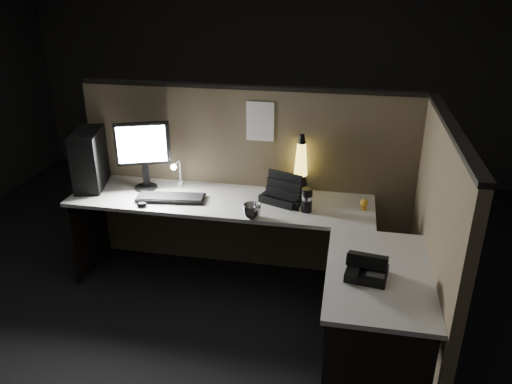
% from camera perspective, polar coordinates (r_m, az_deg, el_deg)
% --- Properties ---
extents(floor, '(6.00, 6.00, 0.00)m').
position_cam_1_polar(floor, '(3.64, -3.88, -15.46)').
color(floor, black).
rests_on(floor, ground).
extents(room_shell, '(6.00, 6.00, 6.00)m').
position_cam_1_polar(room_shell, '(2.90, -4.77, 10.13)').
color(room_shell, silver).
rests_on(room_shell, ground).
extents(partition_back, '(2.66, 0.06, 1.50)m').
position_cam_1_polar(partition_back, '(4.04, -0.88, 1.20)').
color(partition_back, brown).
rests_on(partition_back, ground).
extents(partition_right, '(0.06, 1.66, 1.50)m').
position_cam_1_polar(partition_right, '(3.26, 19.57, -6.10)').
color(partition_right, brown).
rests_on(partition_right, ground).
extents(desk, '(2.60, 1.60, 0.73)m').
position_cam_1_polar(desk, '(3.48, -0.23, -5.82)').
color(desk, beige).
rests_on(desk, ground).
extents(pc_tower, '(0.30, 0.47, 0.45)m').
position_cam_1_polar(pc_tower, '(4.14, -18.49, 3.59)').
color(pc_tower, black).
rests_on(pc_tower, desk).
extents(monitor, '(0.40, 0.19, 0.53)m').
position_cam_1_polar(monitor, '(3.96, -12.78, 4.80)').
color(monitor, black).
rests_on(monitor, desk).
extents(keyboard, '(0.53, 0.23, 0.03)m').
position_cam_1_polar(keyboard, '(3.82, -9.69, -0.66)').
color(keyboard, black).
rests_on(keyboard, desk).
extents(mouse, '(0.09, 0.07, 0.03)m').
position_cam_1_polar(mouse, '(3.75, -12.92, -1.38)').
color(mouse, black).
rests_on(mouse, desk).
extents(clip_lamp, '(0.04, 0.18, 0.23)m').
position_cam_1_polar(clip_lamp, '(3.95, -9.00, 2.18)').
color(clip_lamp, silver).
rests_on(clip_lamp, desk).
extents(organizer, '(0.36, 0.34, 0.22)m').
position_cam_1_polar(organizer, '(3.74, 3.16, -0.22)').
color(organizer, black).
rests_on(organizer, desk).
extents(lava_lamp, '(0.13, 0.13, 0.47)m').
position_cam_1_polar(lava_lamp, '(3.83, 5.13, 2.64)').
color(lava_lamp, black).
rests_on(lava_lamp, desk).
extents(travel_mug, '(0.08, 0.08, 0.18)m').
position_cam_1_polar(travel_mug, '(3.56, 5.84, -0.92)').
color(travel_mug, black).
rests_on(travel_mug, desk).
extents(steel_mug, '(0.13, 0.13, 0.10)m').
position_cam_1_polar(steel_mug, '(3.47, -0.48, -2.19)').
color(steel_mug, '#B8B8BF').
rests_on(steel_mug, desk).
extents(figurine, '(0.06, 0.06, 0.06)m').
position_cam_1_polar(figurine, '(3.67, 12.26, -1.24)').
color(figurine, gold).
rests_on(figurine, desk).
extents(pinned_paper, '(0.21, 0.00, 0.30)m').
position_cam_1_polar(pinned_paper, '(3.81, 0.47, 8.05)').
color(pinned_paper, white).
rests_on(pinned_paper, partition_back).
extents(desk_phone, '(0.25, 0.26, 0.14)m').
position_cam_1_polar(desk_phone, '(2.90, 12.49, -8.46)').
color(desk_phone, black).
rests_on(desk_phone, desk).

